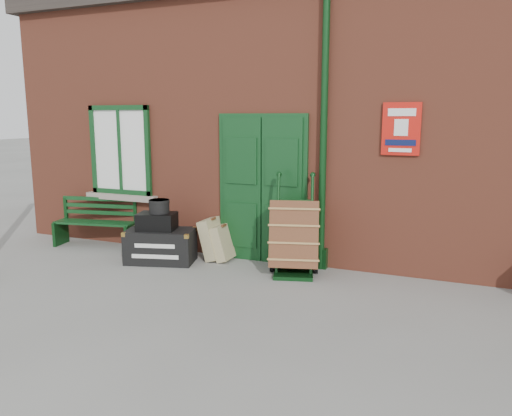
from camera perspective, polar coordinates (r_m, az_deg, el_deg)
The scene contains 9 objects.
ground at distance 6.43m, azimuth -1.76°, elevation -9.72°, with size 80.00×80.00×0.00m, color gray.
station_building at distance 9.33m, azimuth 7.20°, elevation 10.01°, with size 10.30×4.30×4.36m.
bench at distance 9.07m, azimuth -17.76°, elevation -1.42°, with size 1.45×0.68×0.86m.
houdini_trunk at distance 7.82m, azimuth -10.85°, elevation -4.27°, with size 1.02×0.56×0.51m, color black.
strongbox at distance 7.76m, azimuth -11.25°, elevation -1.50°, with size 0.56×0.41×0.26m, color black.
hatbox at distance 7.73m, azimuth -11.00°, elevation 0.19°, with size 0.31×0.31×0.20m, color black.
suitcase_back at distance 7.86m, azimuth -5.00°, elevation -3.52°, with size 0.18×0.45×0.63m, color tan.
suitcase_front at distance 7.79m, azimuth -3.82°, elevation -3.97°, with size 0.16×0.41×0.54m, color tan.
porter_trolley at distance 7.09m, azimuth 4.41°, elevation -3.25°, with size 0.85×0.89×1.40m.
Camera 1 is at (2.51, -5.49, 2.21)m, focal length 35.00 mm.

